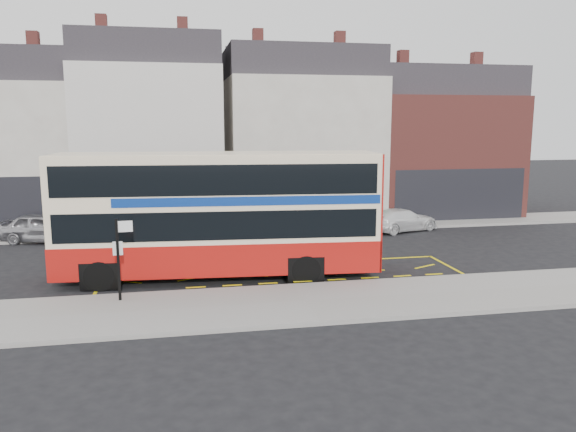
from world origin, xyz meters
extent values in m
plane|color=black|center=(0.00, 0.00, 0.00)|extent=(120.00, 120.00, 0.00)
cube|color=gray|center=(0.00, -2.30, 0.07)|extent=(40.00, 4.00, 0.15)
cube|color=gray|center=(0.00, -0.38, 0.07)|extent=(40.00, 0.15, 0.15)
cube|color=gray|center=(0.00, 11.00, 0.07)|extent=(50.00, 3.00, 0.15)
cube|color=beige|center=(-13.50, 15.00, 4.00)|extent=(8.00, 8.00, 8.00)
cube|color=#28262B|center=(-13.50, 15.00, 8.90)|extent=(8.00, 7.20, 1.80)
cube|color=brown|center=(-11.50, 14.00, 10.20)|extent=(0.60, 0.60, 1.20)
cube|color=beige|center=(-5.50, 15.00, 4.50)|extent=(8.00, 8.00, 9.00)
cube|color=#28262B|center=(-5.50, 15.00, 9.90)|extent=(8.00, 7.20, 1.80)
cube|color=brown|center=(-7.90, 14.00, 11.20)|extent=(0.60, 0.60, 1.20)
cube|color=brown|center=(-3.50, 14.00, 11.20)|extent=(0.60, 0.60, 1.20)
cube|color=black|center=(-5.50, 11.02, 1.60)|extent=(7.36, 0.06, 3.20)
cube|color=black|center=(-5.50, 11.04, 1.40)|extent=(5.60, 0.04, 2.00)
cube|color=beige|center=(3.50, 15.00, 4.25)|extent=(9.00, 8.00, 8.50)
cube|color=#28262B|center=(3.50, 15.00, 9.40)|extent=(9.00, 7.20, 1.80)
cube|color=brown|center=(0.80, 14.00, 10.70)|extent=(0.60, 0.60, 1.20)
cube|color=brown|center=(5.75, 14.00, 10.70)|extent=(0.60, 0.60, 1.20)
cube|color=#168044|center=(3.50, 11.02, 1.60)|extent=(8.28, 0.06, 3.20)
cube|color=black|center=(3.50, 11.04, 1.40)|extent=(6.30, 0.04, 2.00)
cube|color=brown|center=(12.50, 15.00, 3.75)|extent=(9.00, 8.00, 7.50)
cube|color=#28262B|center=(12.50, 15.00, 8.40)|extent=(9.00, 7.20, 1.80)
cube|color=brown|center=(9.80, 14.00, 9.70)|extent=(0.60, 0.60, 1.20)
cube|color=brown|center=(14.75, 14.00, 9.70)|extent=(0.60, 0.60, 1.20)
cube|color=black|center=(12.50, 11.02, 1.60)|extent=(8.28, 0.06, 3.20)
cube|color=black|center=(12.50, 11.04, 1.40)|extent=(6.30, 0.04, 2.00)
cube|color=beige|center=(-2.51, 1.56, 2.59)|extent=(12.18, 3.63, 4.42)
cube|color=#A2110D|center=(-2.51, 1.56, 0.98)|extent=(12.22, 3.68, 1.20)
cube|color=#A2110D|center=(3.46, 1.10, 2.59)|extent=(0.27, 2.77, 4.42)
cube|color=black|center=(-2.51, 1.56, 2.29)|extent=(11.71, 3.66, 1.04)
cube|color=black|center=(-2.51, 1.56, 3.93)|extent=(11.71, 3.66, 1.09)
cube|color=navy|center=(-1.42, 1.47, 3.17)|extent=(9.79, 3.50, 0.33)
cube|color=black|center=(-8.48, 2.01, 2.02)|extent=(0.25, 2.51, 1.75)
cube|color=black|center=(-8.48, 2.01, 3.93)|extent=(0.25, 2.51, 1.09)
cube|color=black|center=(-8.47, 2.01, 3.06)|extent=(0.19, 1.91, 0.38)
cube|color=beige|center=(-2.51, 1.56, 4.75)|extent=(12.17, 3.52, 0.13)
cylinder|color=black|center=(-6.85, 0.64, 0.55)|extent=(1.11, 0.39, 1.09)
cylinder|color=black|center=(-6.66, 3.12, 0.55)|extent=(1.11, 0.39, 1.09)
cylinder|color=black|center=(0.55, 0.08, 0.55)|extent=(1.11, 0.39, 1.09)
cylinder|color=black|center=(0.74, 2.56, 0.55)|extent=(1.11, 0.39, 1.09)
cube|color=black|center=(-6.00, -1.06, 1.52)|extent=(0.10, 0.10, 2.74)
cube|color=white|center=(-5.73, -1.05, 2.61)|extent=(0.49, 0.07, 0.40)
cube|color=white|center=(-6.00, -1.01, 1.88)|extent=(0.32, 0.05, 0.46)
imported|color=#B0B0B5|center=(-10.67, 9.74, 0.74)|extent=(4.64, 2.77, 1.48)
imported|color=#45474D|center=(1.90, 9.53, 0.65)|extent=(4.05, 1.63, 1.31)
imported|color=white|center=(8.05, 9.07, 0.62)|extent=(4.62, 3.01, 1.24)
cylinder|color=#2F1E15|center=(6.69, 10.97, 0.83)|extent=(0.24, 0.24, 1.67)
camera|label=1|loc=(-3.96, -19.62, 5.97)|focal=35.00mm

